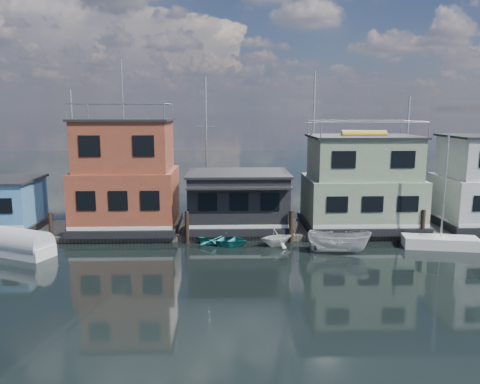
{
  "coord_description": "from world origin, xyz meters",
  "views": [
    {
      "loc": [
        -1.38,
        -21.27,
        8.95
      ],
      "look_at": [
        -0.36,
        12.0,
        3.0
      ],
      "focal_mm": 35.0,
      "sensor_mm": 36.0,
      "label": 1
    }
  ],
  "objects_px": {
    "tarp_runabout": "(19,245)",
    "dinghy_white": "(276,237)",
    "houseboat_red": "(126,177)",
    "houseboat_dark": "(238,200)",
    "dinghy_teal": "(223,239)",
    "houseboat_green": "(362,184)",
    "day_sailer": "(440,241)",
    "motorboat": "(339,242)"
  },
  "relations": [
    {
      "from": "tarp_runabout",
      "to": "dinghy_white",
      "type": "bearing_deg",
      "value": 29.87
    },
    {
      "from": "tarp_runabout",
      "to": "houseboat_red",
      "type": "bearing_deg",
      "value": 65.98
    },
    {
      "from": "houseboat_dark",
      "to": "dinghy_teal",
      "type": "xyz_separation_m",
      "value": [
        -1.07,
        -3.12,
        -2.06
      ]
    },
    {
      "from": "houseboat_green",
      "to": "day_sailer",
      "type": "distance_m",
      "value": 6.71
    },
    {
      "from": "tarp_runabout",
      "to": "day_sailer",
      "type": "xyz_separation_m",
      "value": [
        26.77,
        0.7,
        -0.24
      ]
    },
    {
      "from": "houseboat_green",
      "to": "motorboat",
      "type": "xyz_separation_m",
      "value": [
        -2.84,
        -5.3,
        -2.79
      ]
    },
    {
      "from": "houseboat_dark",
      "to": "dinghy_teal",
      "type": "distance_m",
      "value": 3.89
    },
    {
      "from": "dinghy_teal",
      "to": "day_sailer",
      "type": "height_order",
      "value": "day_sailer"
    },
    {
      "from": "houseboat_green",
      "to": "motorboat",
      "type": "distance_m",
      "value": 6.63
    },
    {
      "from": "tarp_runabout",
      "to": "dinghy_white",
      "type": "distance_m",
      "value": 16.18
    },
    {
      "from": "houseboat_dark",
      "to": "day_sailer",
      "type": "xyz_separation_m",
      "value": [
        13.08,
        -4.29,
        -1.99
      ]
    },
    {
      "from": "dinghy_white",
      "to": "houseboat_green",
      "type": "bearing_deg",
      "value": -82.62
    },
    {
      "from": "houseboat_green",
      "to": "dinghy_white",
      "type": "height_order",
      "value": "houseboat_green"
    },
    {
      "from": "dinghy_white",
      "to": "day_sailer",
      "type": "bearing_deg",
      "value": -115.04
    },
    {
      "from": "houseboat_green",
      "to": "dinghy_teal",
      "type": "bearing_deg",
      "value": -162.69
    },
    {
      "from": "dinghy_teal",
      "to": "motorboat",
      "type": "bearing_deg",
      "value": -82.56
    },
    {
      "from": "dinghy_white",
      "to": "houseboat_red",
      "type": "bearing_deg",
      "value": 50.46
    },
    {
      "from": "houseboat_dark",
      "to": "houseboat_red",
      "type": "bearing_deg",
      "value": 179.86
    },
    {
      "from": "houseboat_red",
      "to": "tarp_runabout",
      "type": "relative_size",
      "value": 2.51
    },
    {
      "from": "houseboat_red",
      "to": "tarp_runabout",
      "type": "distance_m",
      "value": 8.32
    },
    {
      "from": "houseboat_dark",
      "to": "dinghy_white",
      "type": "xyz_separation_m",
      "value": [
        2.43,
        -3.51,
        -1.82
      ]
    },
    {
      "from": "dinghy_teal",
      "to": "dinghy_white",
      "type": "bearing_deg",
      "value": -72.24
    },
    {
      "from": "motorboat",
      "to": "dinghy_white",
      "type": "xyz_separation_m",
      "value": [
        -3.73,
        1.77,
        -0.16
      ]
    },
    {
      "from": "houseboat_dark",
      "to": "houseboat_green",
      "type": "distance_m",
      "value": 9.07
    },
    {
      "from": "houseboat_dark",
      "to": "day_sailer",
      "type": "distance_m",
      "value": 13.91
    },
    {
      "from": "houseboat_green",
      "to": "motorboat",
      "type": "bearing_deg",
      "value": -118.22
    },
    {
      "from": "houseboat_dark",
      "to": "dinghy_teal",
      "type": "height_order",
      "value": "houseboat_dark"
    },
    {
      "from": "houseboat_red",
      "to": "dinghy_teal",
      "type": "xyz_separation_m",
      "value": [
        6.93,
        -3.14,
        -3.75
      ]
    },
    {
      "from": "houseboat_red",
      "to": "motorboat",
      "type": "xyz_separation_m",
      "value": [
        14.16,
        -5.3,
        -3.35
      ]
    },
    {
      "from": "houseboat_red",
      "to": "motorboat",
      "type": "bearing_deg",
      "value": -20.53
    },
    {
      "from": "houseboat_red",
      "to": "dinghy_white",
      "type": "bearing_deg",
      "value": -18.69
    },
    {
      "from": "dinghy_teal",
      "to": "dinghy_white",
      "type": "relative_size",
      "value": 1.5
    },
    {
      "from": "day_sailer",
      "to": "motorboat",
      "type": "distance_m",
      "value": 7.0
    },
    {
      "from": "houseboat_red",
      "to": "dinghy_teal",
      "type": "relative_size",
      "value": 3.47
    },
    {
      "from": "houseboat_red",
      "to": "motorboat",
      "type": "relative_size",
      "value": 3.03
    },
    {
      "from": "dinghy_teal",
      "to": "dinghy_white",
      "type": "height_order",
      "value": "dinghy_white"
    },
    {
      "from": "tarp_runabout",
      "to": "motorboat",
      "type": "relative_size",
      "value": 1.21
    },
    {
      "from": "dinghy_white",
      "to": "tarp_runabout",
      "type": "bearing_deg",
      "value": 74.41
    },
    {
      "from": "dinghy_teal",
      "to": "motorboat",
      "type": "xyz_separation_m",
      "value": [
        7.23,
        -2.16,
        0.4
      ]
    },
    {
      "from": "houseboat_red",
      "to": "day_sailer",
      "type": "height_order",
      "value": "houseboat_red"
    },
    {
      "from": "dinghy_teal",
      "to": "houseboat_red",
      "type": "bearing_deg",
      "value": 89.73
    },
    {
      "from": "motorboat",
      "to": "tarp_runabout",
      "type": "bearing_deg",
      "value": 103.59
    }
  ]
}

